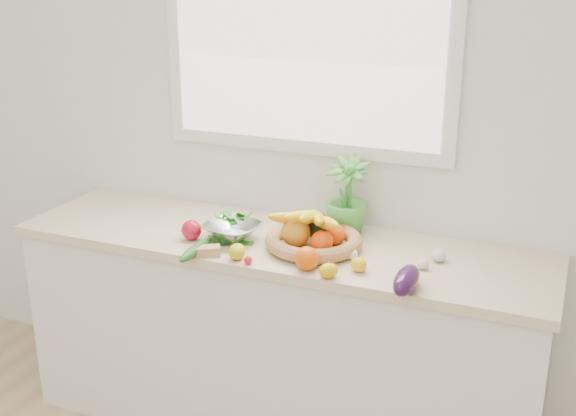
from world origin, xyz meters
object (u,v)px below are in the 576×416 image
at_px(fruit_basket, 313,235).
at_px(eggplant, 406,280).
at_px(apple, 191,230).
at_px(colander_with_spinach, 232,226).
at_px(potted_herb, 347,196).
at_px(cucumber, 196,250).

bearing_deg(fruit_basket, eggplant, -28.88).
height_order(apple, colander_with_spinach, colander_with_spinach).
bearing_deg(fruit_basket, colander_with_spinach, -172.48).
relative_size(apple, potted_herb, 0.25).
relative_size(eggplant, colander_with_spinach, 0.80).
xyz_separation_m(apple, eggplant, (0.94, -0.14, 0.00)).
height_order(eggplant, cucumber, eggplant).
distance_m(cucumber, colander_with_spinach, 0.21).
height_order(eggplant, fruit_basket, fruit_basket).
distance_m(apple, fruit_basket, 0.51).
distance_m(apple, cucumber, 0.17).
bearing_deg(potted_herb, fruit_basket, -106.60).
xyz_separation_m(apple, fruit_basket, (0.50, 0.10, 0.01)).
relative_size(apple, eggplant, 0.39).
distance_m(cucumber, potted_herb, 0.67).
bearing_deg(colander_with_spinach, apple, -159.21).
height_order(cucumber, potted_herb, potted_herb).
bearing_deg(cucumber, eggplant, 0.00).
bearing_deg(potted_herb, cucumber, -134.79).
relative_size(potted_herb, fruit_basket, 0.82).
relative_size(potted_herb, colander_with_spinach, 1.26).
bearing_deg(eggplant, apple, 171.58).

